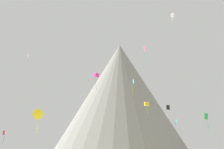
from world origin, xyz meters
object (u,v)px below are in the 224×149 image
rock_massif (117,103)px  kite_magenta_high (96,75)px  kite_black_mid (168,108)px  kite_rainbow_high (145,50)px  kite_teal_low (175,122)px  kite_yellow_low (38,114)px  kite_gold_mid (147,104)px  kite_red_low (4,135)px  kite_pink_high (28,56)px  kite_white_high (173,15)px  kite_cyan_mid (133,82)px  kite_green_low (206,118)px

rock_massif → kite_magenta_high: size_ratio=14.71×
kite_black_mid → kite_rainbow_high: (-10.02, -13.20, 14.64)m
kite_black_mid → kite_teal_low: size_ratio=2.31×
kite_black_mid → kite_yellow_low: bearing=66.7°
kite_magenta_high → kite_teal_low: kite_magenta_high is taller
kite_gold_mid → kite_black_mid: (7.56, 2.68, -0.76)m
kite_yellow_low → kite_red_low: bearing=115.6°
kite_yellow_low → kite_rainbow_high: 34.14m
rock_massif → kite_pink_high: size_ratio=24.40×
kite_black_mid → kite_rainbow_high: kite_rainbow_high is taller
kite_white_high → kite_teal_low: size_ratio=1.53×
kite_yellow_low → kite_magenta_high: (14.76, 17.94, 15.36)m
kite_red_low → kite_cyan_mid: (37.18, -13.50, 13.88)m
kite_yellow_low → kite_pink_high: (-7.41, 16.21, 20.88)m
rock_massif → kite_rainbow_high: (2.14, -51.51, 6.64)m
kite_red_low → kite_white_high: kite_white_high is taller
rock_massif → kite_yellow_low: rock_massif is taller
kite_pink_high → kite_cyan_mid: kite_pink_high is taller
kite_teal_low → kite_pink_high: kite_pink_high is taller
kite_white_high → kite_black_mid: bearing=-53.3°
rock_massif → kite_cyan_mid: 51.06m
kite_yellow_low → kite_magenta_high: bearing=40.4°
kite_black_mid → kite_cyan_mid: kite_cyan_mid is taller
kite_green_low → kite_black_mid: (-0.12, 26.94, 6.19)m
rock_massif → kite_black_mid: size_ratio=19.95×
rock_massif → kite_red_low: rock_massif is taller
kite_rainbow_high → kite_magenta_high: bearing=-130.8°
kite_teal_low → kite_pink_high: bearing=-90.6°
kite_red_low → kite_white_high: 60.33m
rock_massif → kite_pink_high: 51.80m
rock_massif → kite_green_low: size_ratio=22.40×
kite_rainbow_high → rock_massif: bearing=-171.0°
kite_white_high → kite_rainbow_high: 12.19m
kite_red_low → kite_rainbow_high: kite_rainbow_high is taller
kite_gold_mid → kite_green_low: size_ratio=1.02×
kite_black_mid → kite_pink_high: bearing=43.6°
kite_red_low → kite_black_mid: kite_black_mid is taller
kite_yellow_low → kite_green_low: size_ratio=1.56×
kite_white_high → kite_yellow_low: (-34.76, 2.73, -27.19)m
kite_yellow_low → rock_massif: bearing=54.7°
rock_massif → kite_yellow_low: 62.10m
kite_red_low → kite_black_mid: 51.41m
kite_yellow_low → kite_pink_high: bearing=104.4°
kite_yellow_low → kite_cyan_mid: (24.52, 4.08, 9.79)m
kite_green_low → kite_pink_high: size_ratio=1.09×
kite_black_mid → kite_cyan_mid: bearing=86.1°
kite_green_low → kite_pink_high: (-45.54, 26.42, 22.47)m
kite_cyan_mid → kite_rainbow_high: (3.46, -0.54, 9.44)m
kite_white_high → kite_red_low: bearing=23.0°
kite_green_low → kite_cyan_mid: bearing=173.8°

